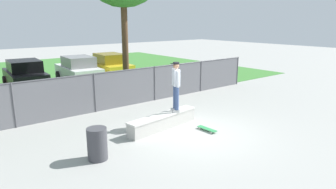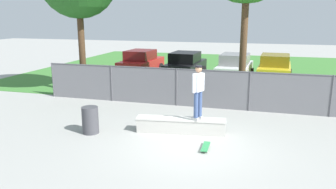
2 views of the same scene
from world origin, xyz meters
name	(u,v)px [view 1 (image 1 of 2)]	position (x,y,z in m)	size (l,w,h in m)	color
ground_plane	(196,134)	(0.00, 0.00, 0.00)	(80.00, 80.00, 0.00)	#9E9E99
grass_strip	(53,75)	(0.00, 14.85, 0.01)	(27.71, 20.00, 0.02)	#3D7A33
concrete_ledge	(163,121)	(-0.55, 1.13, 0.27)	(3.09, 0.87, 0.53)	#B7B5AD
skateboarder	(176,84)	(0.03, 1.11, 1.56)	(0.39, 0.56, 1.84)	beige
skateboard	(207,129)	(0.51, -0.05, 0.07)	(0.23, 0.81, 0.09)	#2D8C4C
chainlink_fence	(127,86)	(0.00, 4.55, 0.92)	(15.78, 0.07, 1.68)	#4C4C51
car_black	(25,74)	(-2.70, 11.28, 0.84)	(2.22, 4.30, 1.66)	black
car_white	(78,69)	(0.43, 11.16, 0.84)	(2.22, 4.30, 1.66)	silver
car_yellow	(109,65)	(2.77, 11.47, 0.84)	(2.22, 4.30, 1.66)	gold
trash_bin	(97,144)	(-3.52, 0.29, 0.46)	(0.56, 0.56, 0.92)	#3F3F44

